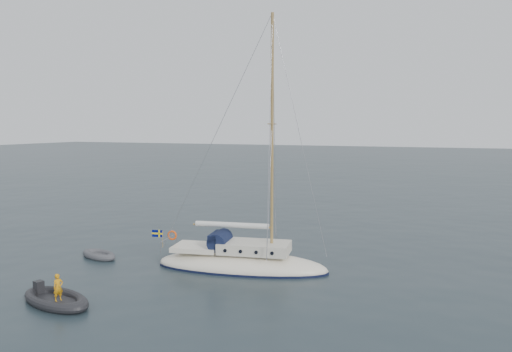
% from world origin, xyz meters
% --- Properties ---
extents(ground, '(300.00, 300.00, 0.00)m').
position_xyz_m(ground, '(0.00, 0.00, 0.00)').
color(ground, black).
rests_on(ground, ground).
extents(sailboat, '(9.37, 2.81, 13.35)m').
position_xyz_m(sailboat, '(-2.28, -1.50, 1.01)').
color(sailboat, '#EEE4CC').
rests_on(sailboat, ground).
extents(dinghy, '(2.57, 1.16, 0.37)m').
position_xyz_m(dinghy, '(-10.51, -2.52, 0.16)').
color(dinghy, '#48484C').
rests_on(dinghy, ground).
extents(rib, '(3.79, 1.72, 1.33)m').
position_xyz_m(rib, '(-7.33, -9.01, 0.22)').
color(rib, black).
rests_on(rib, ground).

